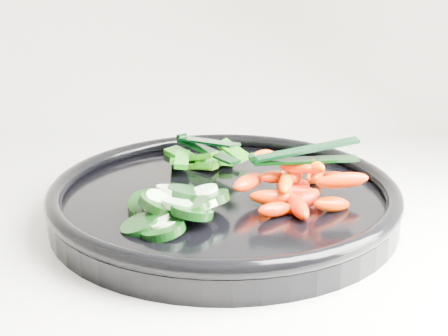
{
  "coord_description": "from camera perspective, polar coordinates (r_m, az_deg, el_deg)",
  "views": [
    {
      "loc": [
        -0.31,
        1.06,
        1.2
      ],
      "look_at": [
        -0.32,
        1.68,
        0.99
      ],
      "focal_mm": 50.0,
      "sensor_mm": 36.0,
      "label": 1
    }
  ],
  "objects": [
    {
      "name": "pepper_pile",
      "position": [
        0.76,
        -2.05,
        0.78
      ],
      "size": [
        0.11,
        0.1,
        0.04
      ],
      "color": "#106A0A",
      "rests_on": "veggie_tray"
    },
    {
      "name": "cucumber_pile",
      "position": [
        0.62,
        -5.0,
        -3.61
      ],
      "size": [
        0.12,
        0.12,
        0.04
      ],
      "color": "black",
      "rests_on": "veggie_tray"
    },
    {
      "name": "carrot_pile",
      "position": [
        0.65,
        6.63,
        -1.56
      ],
      "size": [
        0.14,
        0.15,
        0.06
      ],
      "color": "red",
      "rests_on": "veggie_tray"
    },
    {
      "name": "veggie_tray",
      "position": [
        0.67,
        0.0,
        -2.79
      ],
      "size": [
        0.44,
        0.44,
        0.04
      ],
      "color": "black",
      "rests_on": "counter"
    },
    {
      "name": "tong_carrot",
      "position": [
        0.64,
        7.16,
        1.18
      ],
      "size": [
        0.11,
        0.03,
        0.02
      ],
      "color": "black",
      "rests_on": "carrot_pile"
    },
    {
      "name": "tong_pepper",
      "position": [
        0.75,
        -1.71,
        2.06
      ],
      "size": [
        0.08,
        0.1,
        0.02
      ],
      "color": "black",
      "rests_on": "pepper_pile"
    }
  ]
}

